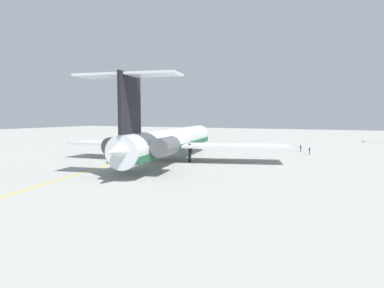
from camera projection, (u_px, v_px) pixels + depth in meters
name	position (u px, v px, depth m)	size (l,w,h in m)	color
ground	(148.00, 157.00, 69.61)	(316.37, 316.37, 0.00)	#9E9E99
main_jetliner	(171.00, 141.00, 62.17)	(48.78, 43.39, 14.27)	silver
ground_crew_near_nose	(309.00, 150.00, 73.37)	(0.42, 0.27, 1.70)	black
ground_crew_near_tail	(301.00, 147.00, 79.66)	(0.35, 0.27, 1.64)	black
taxiway_centreline	(131.00, 158.00, 67.89)	(91.86, 0.36, 0.01)	gold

